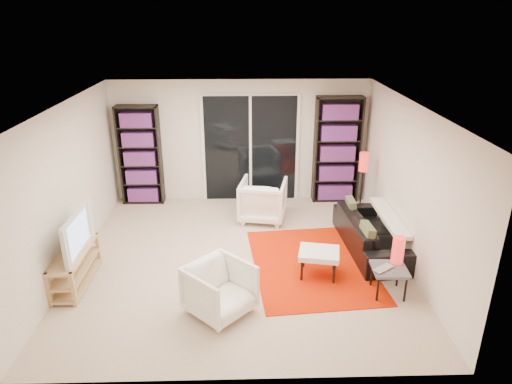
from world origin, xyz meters
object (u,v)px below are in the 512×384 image
bookshelf_left (140,155)px  armchair_front (220,289)px  sofa (371,233)px  armchair_back (263,200)px  floor_lamp (363,169)px  side_table (389,271)px  ottoman (319,254)px  tv_stand (75,267)px  bookshelf_right (337,150)px

bookshelf_left → armchair_front: (1.70, -3.67, -0.64)m
sofa → armchair_back: bearing=51.3°
bookshelf_left → floor_lamp: (4.16, -0.85, -0.03)m
armchair_front → bookshelf_left: bearing=69.2°
armchair_front → sofa: bearing=-11.1°
armchair_back → side_table: armchair_back is taller
sofa → ottoman: bearing=125.2°
bookshelf_left → armchair_front: 4.09m
bookshelf_left → tv_stand: size_ratio=1.65×
tv_stand → armchair_front: 2.19m
tv_stand → armchair_front: (2.07, -0.73, 0.07)m
floor_lamp → sofa: bearing=-95.7°
side_table → bookshelf_left: bearing=140.0°
bookshelf_right → armchair_front: size_ratio=2.83×
sofa → armchair_back: (-1.68, 1.18, 0.10)m
bookshelf_left → bookshelf_right: bookshelf_right is taller
armchair_front → ottoman: bearing=-14.5°
armchair_back → armchair_front: bearing=87.9°
bookshelf_right → ottoman: size_ratio=3.24×
armchair_back → bookshelf_right: bearing=-138.2°
armchair_back → bookshelf_left: bearing=-9.2°
side_table → armchair_back: bearing=123.2°
armchair_back → floor_lamp: floor_lamp is taller
bookshelf_left → side_table: size_ratio=4.11×
side_table → ottoman: bearing=150.9°
sofa → floor_lamp: bearing=-9.4°
tv_stand → armchair_back: (2.73, 2.06, 0.11)m
armchair_front → floor_lamp: 3.79m
sofa → armchair_front: bearing=120.8°
bookshelf_left → armchair_back: bookshelf_left is taller
sofa → side_table: sofa is taller
sofa → armchair_back: armchair_back is taller
bookshelf_left → bookshelf_right: (3.85, -0.00, 0.07)m
sofa → floor_lamp: 1.38m
bookshelf_left → armchair_front: size_ratio=2.63×
side_table → sofa: bearing=86.2°
side_table → floor_lamp: 2.55m
tv_stand → ottoman: size_ratio=1.82×
ottoman → tv_stand: bearing=-178.2°
bookshelf_right → floor_lamp: bookshelf_right is taller
bookshelf_right → sofa: size_ratio=1.09×
sofa → armchair_front: size_ratio=2.58×
bookshelf_right → armchair_front: bookshelf_right is taller
bookshelf_left → side_table: 5.21m
tv_stand → ottoman: tv_stand is taller
bookshelf_left → side_table: (3.96, -3.32, -0.62)m
tv_stand → ottoman: bearing=1.8°
ottoman → floor_lamp: size_ratio=0.52×
tv_stand → armchair_front: size_ratio=1.59×
bookshelf_left → ottoman: bearing=-42.6°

